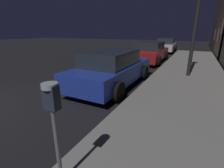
{
  "coord_description": "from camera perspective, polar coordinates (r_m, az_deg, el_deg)",
  "views": [
    {
      "loc": [
        5.72,
        -1.32,
        2.15
      ],
      "look_at": [
        4.0,
        2.06,
        0.91
      ],
      "focal_mm": 26.06,
      "sensor_mm": 36.0,
      "label": 1
    }
  ],
  "objects": [
    {
      "name": "parking_meter",
      "position": [
        2.09,
        -20.05,
        -8.99
      ],
      "size": [
        0.19,
        0.19,
        1.44
      ],
      "color": "#59595B",
      "rests_on": "sidewalk"
    },
    {
      "name": "car_blue",
      "position": [
        6.51,
        0.09,
        5.36
      ],
      "size": [
        2.07,
        4.5,
        1.43
      ],
      "color": "navy",
      "rests_on": "ground"
    },
    {
      "name": "car_red",
      "position": [
        12.1,
        13.27,
        10.82
      ],
      "size": [
        2.01,
        4.5,
        1.43
      ],
      "color": "maroon",
      "rests_on": "ground"
    },
    {
      "name": "car_silver",
      "position": [
        18.54,
        18.43,
        12.78
      ],
      "size": [
        2.05,
        4.13,
        1.43
      ],
      "color": "#B7B7BF",
      "rests_on": "ground"
    }
  ]
}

